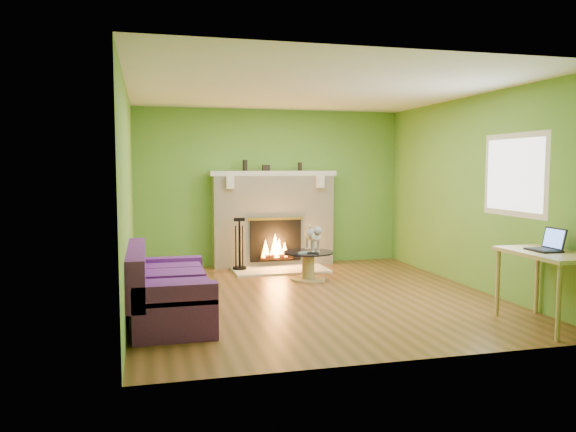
# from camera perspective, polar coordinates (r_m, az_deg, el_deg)

# --- Properties ---
(floor) EXTENTS (5.00, 5.00, 0.00)m
(floor) POSITION_cam_1_polar(r_m,az_deg,el_deg) (7.24, 2.57, -8.12)
(floor) COLOR #573919
(floor) RESTS_ON ground
(ceiling) EXTENTS (5.00, 5.00, 0.00)m
(ceiling) POSITION_cam_1_polar(r_m,az_deg,el_deg) (7.12, 2.66, 12.72)
(ceiling) COLOR white
(ceiling) RESTS_ON wall_back
(wall_back) EXTENTS (5.00, 0.00, 5.00)m
(wall_back) POSITION_cam_1_polar(r_m,az_deg,el_deg) (9.48, -1.77, 2.92)
(wall_back) COLOR #568A2D
(wall_back) RESTS_ON floor
(wall_front) EXTENTS (5.00, 0.00, 5.00)m
(wall_front) POSITION_cam_1_polar(r_m,az_deg,el_deg) (4.73, 11.41, 0.74)
(wall_front) COLOR #568A2D
(wall_front) RESTS_ON floor
(wall_left) EXTENTS (0.00, 5.00, 5.00)m
(wall_left) POSITION_cam_1_polar(r_m,az_deg,el_deg) (6.77, -15.96, 1.90)
(wall_left) COLOR #568A2D
(wall_left) RESTS_ON floor
(wall_right) EXTENTS (0.00, 5.00, 5.00)m
(wall_right) POSITION_cam_1_polar(r_m,az_deg,el_deg) (8.01, 18.23, 2.29)
(wall_right) COLOR #568A2D
(wall_right) RESTS_ON floor
(window_frame) EXTENTS (0.00, 1.20, 1.20)m
(window_frame) POSITION_cam_1_polar(r_m,az_deg,el_deg) (7.25, 22.03, 3.90)
(window_frame) COLOR silver
(window_frame) RESTS_ON wall_right
(window_pane) EXTENTS (0.00, 1.06, 1.06)m
(window_pane) POSITION_cam_1_polar(r_m,az_deg,el_deg) (7.25, 21.98, 3.90)
(window_pane) COLOR white
(window_pane) RESTS_ON wall_right
(fireplace) EXTENTS (2.10, 0.46, 1.58)m
(fireplace) POSITION_cam_1_polar(r_m,az_deg,el_deg) (9.34, -1.51, -0.36)
(fireplace) COLOR beige
(fireplace) RESTS_ON floor
(hearth) EXTENTS (1.50, 0.75, 0.03)m
(hearth) POSITION_cam_1_polar(r_m,az_deg,el_deg) (8.94, -0.77, -5.49)
(hearth) COLOR beige
(hearth) RESTS_ON floor
(mantel) EXTENTS (2.10, 0.28, 0.08)m
(mantel) POSITION_cam_1_polar(r_m,az_deg,el_deg) (9.28, -1.50, 4.36)
(mantel) COLOR beige
(mantel) RESTS_ON fireplace
(sofa) EXTENTS (0.85, 1.76, 0.79)m
(sofa) POSITION_cam_1_polar(r_m,az_deg,el_deg) (6.23, -12.31, -7.52)
(sofa) COLOR #4C1961
(sofa) RESTS_ON floor
(coffee_table) EXTENTS (0.73, 0.73, 0.41)m
(coffee_table) POSITION_cam_1_polar(r_m,az_deg,el_deg) (8.22, 2.06, -4.85)
(coffee_table) COLOR tan
(coffee_table) RESTS_ON floor
(desk) EXTENTS (0.61, 1.05, 0.78)m
(desk) POSITION_cam_1_polar(r_m,az_deg,el_deg) (6.37, 24.91, -4.15)
(desk) COLOR tan
(desk) RESTS_ON floor
(cat) EXTENTS (0.24, 0.63, 0.39)m
(cat) POSITION_cam_1_polar(r_m,az_deg,el_deg) (8.23, 2.51, -2.21)
(cat) COLOR slate
(cat) RESTS_ON coffee_table
(remote_silver) EXTENTS (0.18, 0.08, 0.02)m
(remote_silver) POSITION_cam_1_polar(r_m,az_deg,el_deg) (8.05, 1.62, -3.73)
(remote_silver) COLOR #939396
(remote_silver) RESTS_ON coffee_table
(remote_black) EXTENTS (0.16, 0.11, 0.02)m
(remote_black) POSITION_cam_1_polar(r_m,az_deg,el_deg) (8.02, 2.56, -3.76)
(remote_black) COLOR black
(remote_black) RESTS_ON coffee_table
(laptop) EXTENTS (0.29, 0.33, 0.24)m
(laptop) POSITION_cam_1_polar(r_m,az_deg,el_deg) (6.37, 24.56, -2.18)
(laptop) COLOR black
(laptop) RESTS_ON desk
(fire_tools) EXTENTS (0.22, 0.22, 0.82)m
(fire_tools) POSITION_cam_1_polar(r_m,az_deg,el_deg) (8.90, -4.95, -2.78)
(fire_tools) COLOR black
(fire_tools) RESTS_ON hearth
(mantel_vase_left) EXTENTS (0.08, 0.08, 0.18)m
(mantel_vase_left) POSITION_cam_1_polar(r_m,az_deg,el_deg) (9.21, -4.39, 5.15)
(mantel_vase_left) COLOR black
(mantel_vase_left) RESTS_ON mantel
(mantel_vase_right) EXTENTS (0.07, 0.07, 0.14)m
(mantel_vase_right) POSITION_cam_1_polar(r_m,az_deg,el_deg) (9.42, 1.21, 5.04)
(mantel_vase_right) COLOR black
(mantel_vase_right) RESTS_ON mantel
(mantel_box) EXTENTS (0.12, 0.08, 0.10)m
(mantel_box) POSITION_cam_1_polar(r_m,az_deg,el_deg) (9.28, -2.26, 4.91)
(mantel_box) COLOR black
(mantel_box) RESTS_ON mantel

